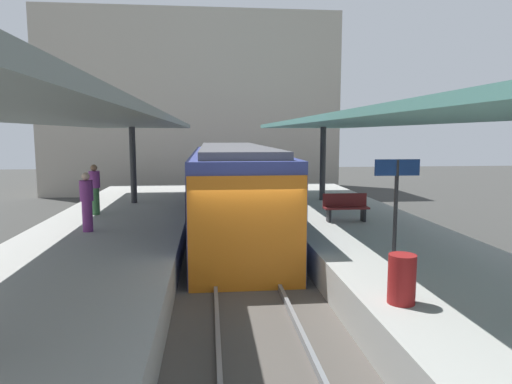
{
  "coord_description": "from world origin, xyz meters",
  "views": [
    {
      "loc": [
        -0.83,
        -10.61,
        3.7
      ],
      "look_at": [
        0.7,
        4.24,
        1.81
      ],
      "focal_mm": 32.11,
      "sensor_mm": 36.0,
      "label": 1
    }
  ],
  "objects_px": {
    "platform_sign": "(396,189)",
    "passenger_near_bench": "(95,189)",
    "litter_bin": "(402,279)",
    "commuter_train": "(233,190)",
    "passenger_mid_platform": "(87,201)",
    "platform_bench": "(346,206)"
  },
  "relations": [
    {
      "from": "passenger_mid_platform",
      "to": "platform_sign",
      "type": "bearing_deg",
      "value": -31.45
    },
    {
      "from": "passenger_mid_platform",
      "to": "litter_bin",
      "type": "bearing_deg",
      "value": -43.78
    },
    {
      "from": "platform_bench",
      "to": "passenger_mid_platform",
      "type": "bearing_deg",
      "value": -174.44
    },
    {
      "from": "commuter_train",
      "to": "passenger_near_bench",
      "type": "bearing_deg",
      "value": -176.34
    },
    {
      "from": "commuter_train",
      "to": "passenger_near_bench",
      "type": "relative_size",
      "value": 7.29
    },
    {
      "from": "platform_bench",
      "to": "litter_bin",
      "type": "height_order",
      "value": "platform_bench"
    },
    {
      "from": "platform_bench",
      "to": "litter_bin",
      "type": "relative_size",
      "value": 1.75
    },
    {
      "from": "litter_bin",
      "to": "passenger_near_bench",
      "type": "xyz_separation_m",
      "value": [
        -6.88,
        8.93,
        0.48
      ]
    },
    {
      "from": "commuter_train",
      "to": "passenger_near_bench",
      "type": "xyz_separation_m",
      "value": [
        -4.67,
        -0.3,
        0.15
      ]
    },
    {
      "from": "passenger_near_bench",
      "to": "passenger_mid_platform",
      "type": "bearing_deg",
      "value": -80.86
    },
    {
      "from": "platform_sign",
      "to": "passenger_mid_platform",
      "type": "xyz_separation_m",
      "value": [
        -7.08,
        4.33,
        -0.77
      ]
    },
    {
      "from": "commuter_train",
      "to": "platform_sign",
      "type": "height_order",
      "value": "commuter_train"
    },
    {
      "from": "commuter_train",
      "to": "litter_bin",
      "type": "distance_m",
      "value": 9.49
    },
    {
      "from": "platform_sign",
      "to": "litter_bin",
      "type": "xyz_separation_m",
      "value": [
        -0.64,
        -1.84,
        -1.22
      ]
    },
    {
      "from": "litter_bin",
      "to": "passenger_mid_platform",
      "type": "height_order",
      "value": "passenger_mid_platform"
    },
    {
      "from": "litter_bin",
      "to": "passenger_mid_platform",
      "type": "relative_size",
      "value": 0.48
    },
    {
      "from": "commuter_train",
      "to": "passenger_mid_platform",
      "type": "distance_m",
      "value": 5.22
    },
    {
      "from": "litter_bin",
      "to": "passenger_near_bench",
      "type": "distance_m",
      "value": 11.28
    },
    {
      "from": "platform_sign",
      "to": "passenger_near_bench",
      "type": "height_order",
      "value": "platform_sign"
    },
    {
      "from": "platform_sign",
      "to": "passenger_near_bench",
      "type": "relative_size",
      "value": 1.31
    },
    {
      "from": "platform_sign",
      "to": "passenger_near_bench",
      "type": "xyz_separation_m",
      "value": [
        -7.52,
        7.08,
        -0.74
      ]
    },
    {
      "from": "litter_bin",
      "to": "platform_bench",
      "type": "bearing_deg",
      "value": 80.36
    }
  ]
}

